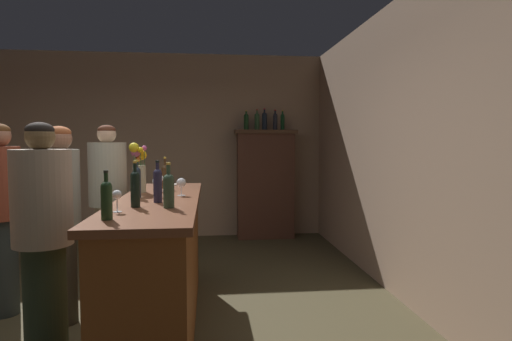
{
  "coord_description": "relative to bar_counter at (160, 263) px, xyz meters",
  "views": [
    {
      "loc": [
        0.86,
        -3.31,
        1.52
      ],
      "look_at": [
        1.25,
        0.15,
        1.28
      ],
      "focal_mm": 29.86,
      "sensor_mm": 36.0,
      "label": 1
    }
  ],
  "objects": [
    {
      "name": "wine_glass_front",
      "position": [
        -0.18,
        -0.66,
        0.64
      ],
      "size": [
        0.06,
        0.06,
        0.14
      ],
      "color": "white",
      "rests_on": "bar_counter"
    },
    {
      "name": "wine_bottle_rose",
      "position": [
        -0.19,
        -0.93,
        0.66
      ],
      "size": [
        0.06,
        0.06,
        0.29
      ],
      "color": "#203D1F",
      "rests_on": "bar_counter"
    },
    {
      "name": "patron_redhead",
      "position": [
        -0.67,
        -0.57,
        0.36
      ],
      "size": [
        0.37,
        0.37,
        1.64
      ],
      "rotation": [
        0.0,
        0.0,
        0.38
      ],
      "color": "#263323",
      "rests_on": "ground"
    },
    {
      "name": "wine_bottle_pinot",
      "position": [
        0.13,
        -0.52,
        0.66
      ],
      "size": [
        0.07,
        0.07,
        0.31
      ],
      "color": "#304833",
      "rests_on": "bar_counter"
    },
    {
      "name": "wall_back",
      "position": [
        -0.46,
        3.47,
        0.91
      ],
      "size": [
        5.45,
        0.12,
        2.9
      ],
      "primitive_type": "cube",
      "color": "tan",
      "rests_on": "ground"
    },
    {
      "name": "display_bottle_midright",
      "position": [
        1.44,
        3.19,
        1.31
      ],
      "size": [
        0.07,
        0.07,
        0.32
      ],
      "color": "#222531",
      "rests_on": "display_cabinet"
    },
    {
      "name": "display_bottle_midleft",
      "position": [
        1.15,
        3.19,
        1.31
      ],
      "size": [
        0.08,
        0.08,
        0.32
      ],
      "color": "#2C4E2D",
      "rests_on": "display_cabinet"
    },
    {
      "name": "wine_bottle_chardonnay",
      "position": [
        -0.17,
        0.04,
        0.67
      ],
      "size": [
        0.06,
        0.06,
        0.3
      ],
      "color": "#202D38",
      "rests_on": "bar_counter"
    },
    {
      "name": "cheese_plate",
      "position": [
        0.01,
        1.02,
        0.54
      ],
      "size": [
        0.16,
        0.16,
        0.01
      ],
      "primitive_type": "cylinder",
      "color": "white",
      "rests_on": "bar_counter"
    },
    {
      "name": "display_bottle_right",
      "position": [
        1.56,
        3.19,
        1.31
      ],
      "size": [
        0.06,
        0.06,
        0.31
      ],
      "color": "#123D1E",
      "rests_on": "display_cabinet"
    },
    {
      "name": "wine_bottle_malbec",
      "position": [
        -0.02,
        0.72,
        0.66
      ],
      "size": [
        0.07,
        0.07,
        0.3
      ],
      "color": "#422D19",
      "rests_on": "bar_counter"
    },
    {
      "name": "floor",
      "position": [
        -0.46,
        -0.12,
        -0.54
      ],
      "size": [
        9.19,
        9.19,
        0.0
      ],
      "primitive_type": "plane",
      "color": "#494129",
      "rests_on": "ground"
    },
    {
      "name": "wine_bottle_riesling",
      "position": [
        0.02,
        -0.25,
        0.67
      ],
      "size": [
        0.06,
        0.06,
        0.31
      ],
      "color": "#25233D",
      "rests_on": "bar_counter"
    },
    {
      "name": "patron_near_entrance",
      "position": [
        -0.82,
        0.2,
        0.39
      ],
      "size": [
        0.3,
        0.3,
        1.65
      ],
      "rotation": [
        0.0,
        0.0,
        -0.03
      ],
      "color": "#322E24",
      "rests_on": "ground"
    },
    {
      "name": "wine_glass_mid",
      "position": [
        -0.04,
        0.47,
        0.64
      ],
      "size": [
        0.07,
        0.07,
        0.15
      ],
      "color": "white",
      "rests_on": "bar_counter"
    },
    {
      "name": "display_bottle_left",
      "position": [
        0.98,
        3.19,
        1.31
      ],
      "size": [
        0.07,
        0.07,
        0.3
      ],
      "color": "#173C1B",
      "rests_on": "display_cabinet"
    },
    {
      "name": "bar_counter",
      "position": [
        0.0,
        0.0,
        0.0
      ],
      "size": [
        0.63,
        2.44,
        1.07
      ],
      "color": "brown",
      "rests_on": "ground"
    },
    {
      "name": "display_bottle_center",
      "position": [
        1.27,
        3.19,
        1.32
      ],
      "size": [
        0.08,
        0.08,
        0.33
      ],
      "color": "#182130",
      "rests_on": "display_cabinet"
    },
    {
      "name": "flower_arrangement",
      "position": [
        -0.22,
        0.41,
        0.75
      ],
      "size": [
        0.15,
        0.17,
        0.44
      ],
      "color": "#A6A784",
      "rests_on": "bar_counter"
    },
    {
      "name": "display_cabinet",
      "position": [
        1.28,
        3.19,
        0.35
      ],
      "size": [
        0.97,
        0.38,
        1.7
      ],
      "color": "#533023",
      "rests_on": "ground"
    },
    {
      "name": "wine_glass_rear",
      "position": [
        0.17,
        0.14,
        0.63
      ],
      "size": [
        0.08,
        0.08,
        0.15
      ],
      "color": "white",
      "rests_on": "bar_counter"
    },
    {
      "name": "wall_right",
      "position": [
        2.27,
        -0.12,
        0.91
      ],
      "size": [
        0.12,
        7.19,
        2.9
      ],
      "primitive_type": "cube",
      "color": "tan",
      "rests_on": "ground"
    },
    {
      "name": "wine_bottle_syrah",
      "position": [
        -0.1,
        -0.46,
        0.67
      ],
      "size": [
        0.06,
        0.06,
        0.32
      ],
      "color": "black",
      "rests_on": "bar_counter"
    },
    {
      "name": "patron_in_grey",
      "position": [
        -1.4,
        0.45,
        0.39
      ],
      "size": [
        0.34,
        0.34,
        1.68
      ],
      "rotation": [
        0.0,
        0.0,
        -0.7
      ],
      "color": "#282E2D",
      "rests_on": "ground"
    },
    {
      "name": "patron_tall",
      "position": [
        -0.63,
        1.02,
        0.38
      ],
      "size": [
        0.38,
        0.38,
        1.69
      ],
      "rotation": [
        0.0,
        0.0,
        -1.19
      ],
      "color": "#BAAB8E",
      "rests_on": "ground"
    },
    {
      "name": "wine_glass_spare",
      "position": [
        -0.02,
        0.09,
        0.65
      ],
      "size": [
        0.07,
        0.07,
        0.16
      ],
      "color": "white",
      "rests_on": "bar_counter"
    }
  ]
}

